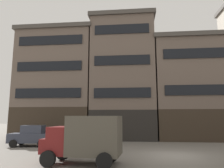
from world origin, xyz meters
name	(u,v)px	position (x,y,z in m)	size (l,w,h in m)	color
ground_plane	(175,155)	(0.00, 0.00, 0.00)	(120.00, 120.00, 0.00)	slate
building_far_left	(58,83)	(-12.31, 10.54, 6.83)	(9.64, 6.47, 13.57)	#33281E
building_center_left	(123,77)	(-3.89, 10.54, 7.48)	(7.92, 6.47, 14.87)	black
building_center_right	(193,88)	(4.50, 10.55, 6.00)	(9.56, 6.47, 11.91)	#33281E
delivery_truck_near	(85,138)	(-5.45, -3.32, 1.42)	(4.48, 2.44, 2.62)	maroon
sedan_dark	(32,136)	(-11.77, 3.22, 0.91)	(3.86, 2.19, 1.83)	#333847
pedestrian_officer	(106,134)	(-5.32, 4.74, 0.98)	(0.50, 0.50, 1.79)	#38332D
fire_hydrant_curbside	(48,138)	(-11.54, 6.31, 0.43)	(0.24, 0.24, 0.83)	maroon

